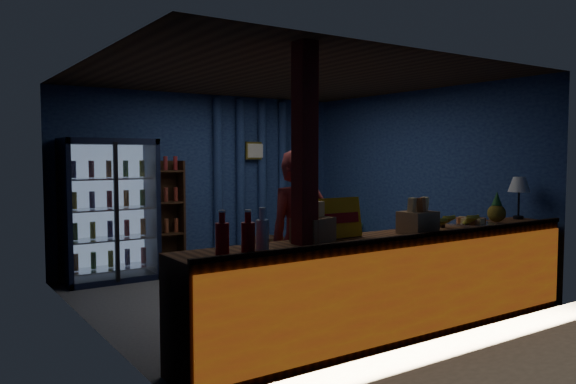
{
  "coord_description": "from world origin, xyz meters",
  "views": [
    {
      "loc": [
        -3.72,
        -5.62,
        1.69
      ],
      "look_at": [
        -0.07,
        -0.2,
        1.25
      ],
      "focal_mm": 35.0,
      "sensor_mm": 36.0,
      "label": 1
    }
  ],
  "objects_px": {
    "shopkeeper": "(301,242)",
    "green_chair": "(337,241)",
    "pastry_tray": "(471,223)",
    "table_lamp": "(519,186)"
  },
  "relations": [
    {
      "from": "green_chair",
      "to": "pastry_tray",
      "type": "height_order",
      "value": "pastry_tray"
    },
    {
      "from": "shopkeeper",
      "to": "green_chair",
      "type": "distance_m",
      "value": 3.76
    },
    {
      "from": "green_chair",
      "to": "table_lamp",
      "type": "relative_size",
      "value": 1.38
    },
    {
      "from": "pastry_tray",
      "to": "table_lamp",
      "type": "xyz_separation_m",
      "value": [
        0.92,
        0.06,
        0.35
      ]
    },
    {
      "from": "shopkeeper",
      "to": "table_lamp",
      "type": "bearing_deg",
      "value": 0.66
    },
    {
      "from": "shopkeeper",
      "to": "table_lamp",
      "type": "height_order",
      "value": "shopkeeper"
    },
    {
      "from": "shopkeeper",
      "to": "table_lamp",
      "type": "distance_m",
      "value": 2.82
    },
    {
      "from": "green_chair",
      "to": "shopkeeper",
      "type": "bearing_deg",
      "value": 14.5
    },
    {
      "from": "green_chair",
      "to": "pastry_tray",
      "type": "distance_m",
      "value": 3.32
    },
    {
      "from": "shopkeeper",
      "to": "green_chair",
      "type": "xyz_separation_m",
      "value": [
        2.6,
        2.66,
        -0.56
      ]
    }
  ]
}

